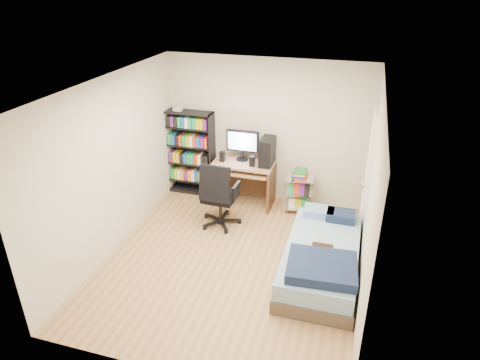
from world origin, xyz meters
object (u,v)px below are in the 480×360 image
(computer_desk, at_px, (250,166))
(bed, at_px, (321,259))
(media_shelf, at_px, (190,152))
(office_chair, at_px, (219,206))

(computer_desk, xyz_separation_m, bed, (1.45, -1.67, -0.46))
(media_shelf, distance_m, office_chair, 1.39)
(media_shelf, height_order, computer_desk, media_shelf)
(office_chair, height_order, bed, office_chair)
(bed, bearing_deg, media_shelf, 145.52)
(media_shelf, distance_m, computer_desk, 1.16)
(office_chair, distance_m, bed, 1.89)
(computer_desk, distance_m, office_chair, 0.98)
(computer_desk, height_order, office_chair, computer_desk)
(media_shelf, height_order, office_chair, media_shelf)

